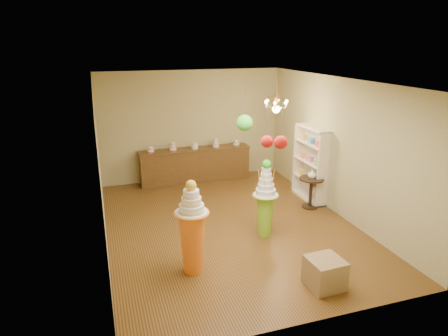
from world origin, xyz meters
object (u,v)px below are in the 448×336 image
object	(u,v)px
pedestal_orange	(192,235)
sideboard	(195,164)
pedestal_green	(265,205)
round_table	(311,189)

from	to	relation	value
pedestal_orange	sideboard	xyz separation A→B (m)	(1.15, 4.45, -0.20)
pedestal_green	round_table	bearing A→B (deg)	31.64
pedestal_green	round_table	distance (m)	1.87
round_table	pedestal_green	bearing A→B (deg)	-148.36
pedestal_green	round_table	world-z (taller)	pedestal_green
pedestal_green	sideboard	world-z (taller)	pedestal_green
round_table	pedestal_orange	bearing A→B (deg)	-150.89
pedestal_green	round_table	xyz separation A→B (m)	(1.58, 0.97, -0.19)
pedestal_orange	pedestal_green	bearing A→B (deg)	26.60
pedestal_green	pedestal_orange	distance (m)	1.87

